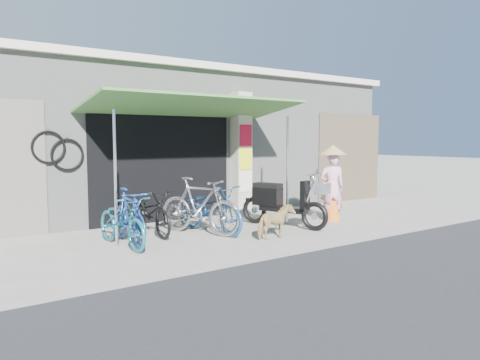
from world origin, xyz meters
TOP-DOWN VIEW (x-y plane):
  - ground at (0.00, 0.00)m, footprint 80.00×80.00m
  - bicycle_shop at (-0.00, 5.09)m, footprint 12.30×5.30m
  - shop_pillar at (0.85, 2.45)m, footprint 0.42×0.44m
  - awning at (-0.90, 1.63)m, footprint 4.60×1.88m
  - neighbour_right at (5.00, 2.59)m, footprint 2.60×0.06m
  - bike_teal at (-2.92, 0.69)m, footprint 0.71×1.74m
  - bike_blue at (-2.74, 0.81)m, footprint 0.59×1.68m
  - bike_black at (-2.09, 1.35)m, footprint 0.61×1.70m
  - bike_silver at (-1.28, 0.85)m, footprint 1.24×1.92m
  - bike_navy at (-1.02, 0.84)m, footprint 0.87×1.90m
  - street_dog at (-0.35, -0.35)m, footprint 0.78×0.41m
  - moped at (0.53, 0.51)m, footprint 0.91×1.98m
  - nun at (1.97, 0.42)m, footprint 0.68×0.64m

SIDE VIEW (x-z plane):
  - ground at x=0.00m, z-range 0.00..0.00m
  - street_dog at x=-0.35m, z-range 0.00..0.64m
  - bike_black at x=-2.09m, z-range 0.00..0.89m
  - bike_teal at x=-2.92m, z-range 0.00..0.89m
  - bike_navy at x=-1.02m, z-range 0.00..0.96m
  - bike_blue at x=-2.74m, z-range 0.00..0.99m
  - moped at x=0.53m, z-range -0.05..1.11m
  - bike_silver at x=-1.28m, z-range 0.00..1.12m
  - nun at x=1.97m, z-range -0.01..1.72m
  - neighbour_right at x=5.00m, z-range 0.00..2.60m
  - shop_pillar at x=0.85m, z-range 0.00..3.00m
  - bicycle_shop at x=0.00m, z-range 0.00..3.66m
  - awning at x=-0.90m, z-range 1.15..3.88m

